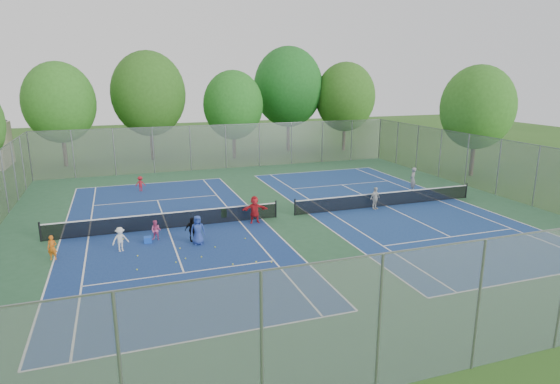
% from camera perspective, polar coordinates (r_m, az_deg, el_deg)
% --- Properties ---
extents(ground, '(120.00, 120.00, 0.00)m').
position_cam_1_polar(ground, '(28.38, 0.67, -3.01)').
color(ground, '#2C581B').
rests_on(ground, ground).
extents(court_pad, '(32.00, 32.00, 0.01)m').
position_cam_1_polar(court_pad, '(28.38, 0.67, -3.00)').
color(court_pad, '#295837').
rests_on(court_pad, ground).
extents(court_left, '(10.97, 23.77, 0.01)m').
position_cam_1_polar(court_left, '(26.92, -13.53, -4.34)').
color(court_left, navy).
rests_on(court_left, court_pad).
extents(court_right, '(10.97, 23.77, 0.01)m').
position_cam_1_polar(court_right, '(31.37, 12.78, -1.67)').
color(court_right, navy).
rests_on(court_right, court_pad).
extents(net_left, '(12.87, 0.10, 0.91)m').
position_cam_1_polar(net_left, '(26.79, -13.58, -3.45)').
color(net_left, black).
rests_on(net_left, ground).
extents(net_right, '(12.87, 0.10, 0.91)m').
position_cam_1_polar(net_right, '(31.25, 12.83, -0.89)').
color(net_right, black).
rests_on(net_right, ground).
extents(fence_north, '(32.00, 0.10, 4.00)m').
position_cam_1_polar(fence_north, '(42.99, -6.64, 5.51)').
color(fence_north, gray).
rests_on(fence_north, ground).
extents(fence_south, '(32.00, 0.10, 4.00)m').
position_cam_1_polar(fence_south, '(14.70, 23.00, -12.68)').
color(fence_south, gray).
rests_on(fence_south, ground).
extents(fence_east, '(0.10, 32.00, 4.00)m').
position_cam_1_polar(fence_east, '(36.45, 25.09, 2.73)').
color(fence_east, gray).
rests_on(fence_east, ground).
extents(tree_nw, '(6.40, 6.40, 9.58)m').
position_cam_1_polar(tree_nw, '(47.80, -25.32, 9.82)').
color(tree_nw, '#443326').
rests_on(tree_nw, ground).
extents(tree_nl, '(7.20, 7.20, 10.69)m').
position_cam_1_polar(tree_nl, '(48.64, -15.72, 11.45)').
color(tree_nl, '#443326').
rests_on(tree_nl, ground).
extents(tree_nc, '(6.00, 6.00, 8.85)m').
position_cam_1_polar(tree_nc, '(47.94, -5.73, 10.49)').
color(tree_nc, '#443326').
rests_on(tree_nc, ground).
extents(tree_nr, '(7.60, 7.60, 11.42)m').
position_cam_1_polar(tree_nr, '(52.78, 1.02, 12.67)').
color(tree_nr, '#443326').
rests_on(tree_nr, ground).
extents(tree_ne, '(6.60, 6.60, 9.77)m').
position_cam_1_polar(tree_ne, '(53.39, 7.95, 11.40)').
color(tree_ne, '#443326').
rests_on(tree_ne, ground).
extents(tree_side_e, '(6.00, 6.00, 9.20)m').
position_cam_1_polar(tree_side_e, '(42.40, 22.92, 9.48)').
color(tree_side_e, '#443326').
rests_on(tree_side_e, ground).
extents(ball_crate, '(0.40, 0.40, 0.32)m').
position_cam_1_polar(ball_crate, '(24.92, -15.81, -5.64)').
color(ball_crate, blue).
rests_on(ball_crate, ground).
extents(ball_hopper, '(0.29, 0.29, 0.52)m').
position_cam_1_polar(ball_hopper, '(28.36, -6.86, -2.58)').
color(ball_hopper, green).
rests_on(ball_hopper, ground).
extents(student_a, '(0.48, 0.37, 1.18)m').
position_cam_1_polar(student_a, '(24.15, -26.02, -6.14)').
color(student_a, orange).
rests_on(student_a, ground).
extents(student_b, '(0.64, 0.59, 1.07)m').
position_cam_1_polar(student_b, '(25.08, -14.88, -4.54)').
color(student_b, '#D7538F').
rests_on(student_b, ground).
extents(student_c, '(0.88, 0.65, 1.23)m').
position_cam_1_polar(student_c, '(24.01, -18.89, -5.49)').
color(student_c, white).
rests_on(student_c, ground).
extents(student_d, '(0.80, 0.45, 1.28)m').
position_cam_1_polar(student_d, '(24.48, -10.69, -4.51)').
color(student_d, black).
rests_on(student_d, ground).
extents(student_e, '(0.77, 0.53, 1.51)m').
position_cam_1_polar(student_e, '(23.96, -10.00, -4.60)').
color(student_e, '#2A439A').
rests_on(student_e, ground).
extents(student_f, '(1.54, 0.67, 1.60)m').
position_cam_1_polar(student_f, '(26.98, -3.10, -2.17)').
color(student_f, red).
rests_on(student_f, ground).
extents(child_far_baseline, '(0.77, 0.50, 1.13)m').
position_cam_1_polar(child_far_baseline, '(35.88, -16.65, 0.97)').
color(child_far_baseline, maroon).
rests_on(child_far_baseline, ground).
extents(instructor, '(0.77, 0.75, 1.78)m').
position_cam_1_polar(instructor, '(35.68, 15.87, 1.48)').
color(instructor, gray).
rests_on(instructor, ground).
extents(teen_court_b, '(0.92, 0.63, 1.45)m').
position_cam_1_polar(teen_court_b, '(30.34, 11.51, -0.75)').
color(teen_court_b, silver).
rests_on(teen_court_b, ground).
extents(tennis_ball_0, '(0.07, 0.07, 0.07)m').
position_cam_1_polar(tennis_ball_0, '(23.57, -7.93, -6.70)').
color(tennis_ball_0, '#B0D531').
rests_on(tennis_ball_0, ground).
extents(tennis_ball_1, '(0.07, 0.07, 0.07)m').
position_cam_1_polar(tennis_ball_1, '(22.45, -9.55, -7.85)').
color(tennis_ball_1, '#C7D932').
rests_on(tennis_ball_1, ground).
extents(tennis_ball_2, '(0.07, 0.07, 0.07)m').
position_cam_1_polar(tennis_ball_2, '(23.26, -16.97, -7.49)').
color(tennis_ball_2, '#EEF539').
rests_on(tennis_ball_2, ground).
extents(tennis_ball_3, '(0.07, 0.07, 0.07)m').
position_cam_1_polar(tennis_ball_3, '(22.38, -11.44, -8.00)').
color(tennis_ball_3, '#C2DE33').
rests_on(tennis_ball_3, ground).
extents(tennis_ball_4, '(0.07, 0.07, 0.07)m').
position_cam_1_polar(tennis_ball_4, '(21.43, -5.77, -8.80)').
color(tennis_ball_4, '#C7D130').
rests_on(tennis_ball_4, ground).
extents(tennis_ball_5, '(0.07, 0.07, 0.07)m').
position_cam_1_polar(tennis_ball_5, '(21.55, -1.04, -8.59)').
color(tennis_ball_5, yellow).
rests_on(tennis_ball_5, ground).
extents(tennis_ball_6, '(0.07, 0.07, 0.07)m').
position_cam_1_polar(tennis_ball_6, '(21.62, -2.93, -8.53)').
color(tennis_ball_6, '#DAEC37').
rests_on(tennis_ball_6, ground).
extents(tennis_ball_7, '(0.07, 0.07, 0.07)m').
position_cam_1_polar(tennis_ball_7, '(22.07, -12.57, -8.39)').
color(tennis_ball_7, '#AED230').
rests_on(tennis_ball_7, ground).
extents(tennis_ball_8, '(0.07, 0.07, 0.07)m').
position_cam_1_polar(tennis_ball_8, '(21.71, -17.04, -9.08)').
color(tennis_ball_8, '#D0F037').
rests_on(tennis_ball_8, ground).
extents(tennis_ball_9, '(0.07, 0.07, 0.07)m').
position_cam_1_polar(tennis_ball_9, '(24.58, -4.28, -5.72)').
color(tennis_ball_9, '#BCD030').
rests_on(tennis_ball_9, ground).
extents(tennis_ball_10, '(0.07, 0.07, 0.07)m').
position_cam_1_polar(tennis_ball_10, '(25.76, -18.55, -5.50)').
color(tennis_ball_10, yellow).
rests_on(tennis_ball_10, ground).
extents(tennis_ball_11, '(0.07, 0.07, 0.07)m').
position_cam_1_polar(tennis_ball_11, '(23.70, -12.10, -6.77)').
color(tennis_ball_11, yellow).
rests_on(tennis_ball_11, ground).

